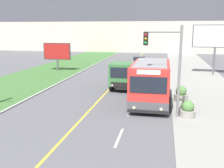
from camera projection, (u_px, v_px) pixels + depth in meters
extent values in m
cube|color=silver|center=(119.00, 137.00, 13.40)|extent=(0.12, 2.40, 0.01)
cube|color=silver|center=(131.00, 110.00, 17.81)|extent=(0.12, 2.40, 0.01)
cube|color=silver|center=(137.00, 94.00, 22.22)|extent=(0.12, 2.40, 0.01)
cube|color=silver|center=(142.00, 83.00, 26.63)|extent=(0.12, 2.40, 0.01)
cube|color=silver|center=(145.00, 76.00, 31.05)|extent=(0.12, 2.40, 0.01)
cube|color=silver|center=(148.00, 70.00, 35.46)|extent=(0.12, 2.40, 0.01)
cube|color=silver|center=(150.00, 65.00, 39.87)|extent=(0.12, 2.40, 0.01)
cube|color=silver|center=(151.00, 62.00, 44.29)|extent=(0.12, 2.40, 0.01)
cube|color=beige|center=(145.00, 8.00, 61.98)|extent=(80.00, 8.00, 20.42)
cube|color=#4C4C56|center=(144.00, 4.00, 58.02)|extent=(80.00, 0.04, 7.15)
cube|color=red|center=(151.00, 82.00, 18.90)|extent=(2.58, 5.86, 2.78)
cube|color=#4C4C51|center=(150.00, 96.00, 19.11)|extent=(2.60, 5.88, 0.70)
cube|color=black|center=(151.00, 77.00, 18.81)|extent=(2.60, 5.39, 0.97)
cube|color=gray|center=(151.00, 63.00, 18.60)|extent=(2.19, 5.27, 0.08)
cube|color=black|center=(148.00, 85.00, 15.98)|extent=(2.27, 0.04, 1.02)
cube|color=black|center=(147.00, 112.00, 16.32)|extent=(2.53, 0.06, 0.20)
sphere|color=#F4EAB2|center=(134.00, 108.00, 16.43)|extent=(0.20, 0.20, 0.20)
sphere|color=#F4EAB2|center=(161.00, 110.00, 16.11)|extent=(0.20, 0.20, 0.20)
cube|color=white|center=(149.00, 72.00, 15.82)|extent=(1.42, 0.04, 0.28)
cylinder|color=black|center=(131.00, 103.00, 17.80)|extent=(0.28, 1.00, 1.00)
cylinder|color=black|center=(167.00, 105.00, 17.33)|extent=(0.28, 1.00, 1.00)
cylinder|color=black|center=(136.00, 91.00, 21.17)|extent=(0.28, 1.00, 1.00)
cylinder|color=black|center=(167.00, 93.00, 20.70)|extent=(0.28, 1.00, 1.00)
cube|color=black|center=(127.00, 81.00, 25.37)|extent=(1.08, 6.39, 0.20)
cube|color=#38753D|center=(124.00, 74.00, 23.21)|extent=(2.40, 2.34, 1.96)
cube|color=black|center=(122.00, 73.00, 22.00)|extent=(2.04, 0.04, 0.88)
cube|color=black|center=(122.00, 85.00, 22.21)|extent=(1.92, 0.06, 0.44)
sphere|color=silver|center=(112.00, 85.00, 22.38)|extent=(0.18, 0.18, 0.18)
sphere|color=silver|center=(132.00, 86.00, 22.06)|extent=(0.18, 0.18, 0.18)
cube|color=#B7931E|center=(129.00, 77.00, 26.58)|extent=(2.28, 3.81, 0.12)
cube|color=#B7931E|center=(119.00, 71.00, 26.66)|extent=(0.12, 3.81, 1.37)
cube|color=#B7931E|center=(140.00, 72.00, 26.25)|extent=(0.12, 3.81, 1.37)
cube|color=#B7931E|center=(127.00, 74.00, 24.69)|extent=(2.28, 0.12, 1.37)
cube|color=#B7931E|center=(131.00, 69.00, 28.22)|extent=(2.28, 0.12, 1.37)
cube|color=#B7931E|center=(127.00, 66.00, 24.52)|extent=(2.28, 0.12, 0.24)
cylinder|color=black|center=(112.00, 85.00, 23.40)|extent=(0.30, 1.04, 1.04)
cylinder|color=black|center=(136.00, 86.00, 22.98)|extent=(0.30, 1.04, 1.04)
cylinder|color=black|center=(119.00, 77.00, 26.99)|extent=(0.30, 1.04, 1.04)
cylinder|color=black|center=(140.00, 78.00, 26.57)|extent=(0.30, 1.04, 1.04)
cube|color=silver|center=(139.00, 63.00, 39.03)|extent=(1.80, 4.30, 0.61)
cube|color=black|center=(139.00, 58.00, 39.00)|extent=(1.53, 2.36, 0.65)
cylinder|color=black|center=(133.00, 65.00, 37.98)|extent=(0.18, 0.62, 0.62)
cylinder|color=black|center=(144.00, 65.00, 37.67)|extent=(0.18, 0.62, 0.62)
cylinder|color=black|center=(135.00, 63.00, 40.46)|extent=(0.18, 0.62, 0.62)
cylinder|color=black|center=(145.00, 63.00, 40.15)|extent=(0.18, 0.62, 0.62)
cylinder|color=slate|center=(179.00, 73.00, 15.72)|extent=(0.16, 0.16, 5.67)
cylinder|color=slate|center=(162.00, 32.00, 15.43)|extent=(2.20, 0.10, 0.10)
cube|color=black|center=(146.00, 39.00, 15.70)|extent=(0.28, 0.24, 0.80)
sphere|color=red|center=(146.00, 35.00, 15.52)|extent=(0.14, 0.14, 0.14)
sphere|color=orange|center=(146.00, 39.00, 15.57)|extent=(0.14, 0.14, 0.14)
sphere|color=green|center=(146.00, 43.00, 15.62)|extent=(0.14, 0.14, 0.14)
cylinder|color=#59595B|center=(214.00, 61.00, 30.99)|extent=(0.24, 0.24, 3.37)
cube|color=#333333|center=(216.00, 36.00, 30.39)|extent=(5.24, 0.20, 2.62)
cube|color=silver|center=(216.00, 36.00, 30.28)|extent=(5.08, 0.02, 2.46)
cylinder|color=#59595B|center=(58.00, 65.00, 34.38)|extent=(0.24, 0.24, 1.58)
cube|color=#333333|center=(57.00, 51.00, 34.01)|extent=(3.63, 0.20, 2.15)
cube|color=#AD1E1E|center=(57.00, 51.00, 33.91)|extent=(3.47, 0.02, 1.99)
cylinder|color=gray|center=(188.00, 114.00, 16.25)|extent=(0.94, 0.94, 0.42)
sphere|color=#518442|center=(188.00, 106.00, 16.16)|extent=(0.75, 0.75, 0.75)
cylinder|color=gray|center=(181.00, 97.00, 20.11)|extent=(1.02, 1.02, 0.42)
sphere|color=#518442|center=(181.00, 91.00, 20.01)|extent=(0.82, 0.82, 0.82)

